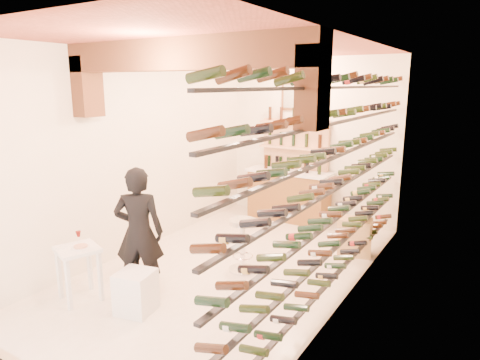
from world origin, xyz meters
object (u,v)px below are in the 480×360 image
(chrome_barstool, at_px, (243,241))
(person, at_px, (139,233))
(white_stool, at_px, (136,292))
(back_counter, at_px, (289,194))
(tasting_table, at_px, (78,257))
(crate_lower, at_px, (354,245))
(wine_rack, at_px, (333,179))

(chrome_barstool, bearing_deg, person, -119.04)
(white_stool, relative_size, chrome_barstool, 0.65)
(back_counter, relative_size, tasting_table, 2.01)
(white_stool, relative_size, crate_lower, 0.99)
(tasting_table, height_order, person, person)
(wine_rack, relative_size, tasting_table, 6.74)
(white_stool, distance_m, chrome_barstool, 1.75)
(back_counter, height_order, person, person)
(tasting_table, height_order, chrome_barstool, tasting_table)
(wine_rack, bearing_deg, tasting_table, -146.40)
(crate_lower, bearing_deg, back_counter, 146.58)
(tasting_table, relative_size, chrome_barstool, 1.08)
(wine_rack, bearing_deg, chrome_barstool, 177.40)
(tasting_table, distance_m, person, 0.81)
(person, relative_size, crate_lower, 3.31)
(back_counter, bearing_deg, wine_rack, -55.34)
(wine_rack, xyz_separation_m, white_stool, (-1.82, -1.61, -1.29))
(person, bearing_deg, wine_rack, -179.72)
(chrome_barstool, bearing_deg, crate_lower, 50.47)
(wine_rack, height_order, person, wine_rack)
(back_counter, bearing_deg, tasting_table, -100.50)
(back_counter, xyz_separation_m, person, (-0.24, -3.91, 0.32))
(white_stool, height_order, chrome_barstool, chrome_barstool)
(person, bearing_deg, chrome_barstool, -150.05)
(wine_rack, height_order, chrome_barstool, wine_rack)
(wine_rack, distance_m, tasting_table, 3.33)
(tasting_table, bearing_deg, white_stool, 30.50)
(back_counter, relative_size, person, 1.00)
(back_counter, distance_m, white_stool, 4.27)
(crate_lower, bearing_deg, wine_rack, -85.09)
(back_counter, bearing_deg, crate_lower, -33.42)
(back_counter, bearing_deg, chrome_barstool, -79.26)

